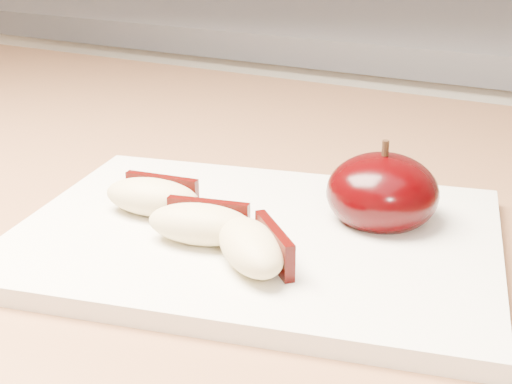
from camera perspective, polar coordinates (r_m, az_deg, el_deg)
The scene contains 5 objects.
cutting_board at distance 0.45m, azimuth -0.00°, elevation -3.65°, with size 0.30×0.22×0.01m, color white.
apple_half at distance 0.46m, azimuth 10.07°, elevation -0.05°, with size 0.09×0.09×0.06m.
apple_wedge_a at distance 0.47m, azimuth -8.20°, elevation -0.34°, with size 0.07×0.04×0.02m.
apple_wedge_b at distance 0.43m, azimuth -4.36°, elevation -2.51°, with size 0.07×0.05×0.02m.
apple_wedge_c at distance 0.40m, azimuth -0.21°, elevation -4.38°, with size 0.07×0.07×0.02m.
Camera 1 is at (0.12, 0.02, 1.10)m, focal length 50.00 mm.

